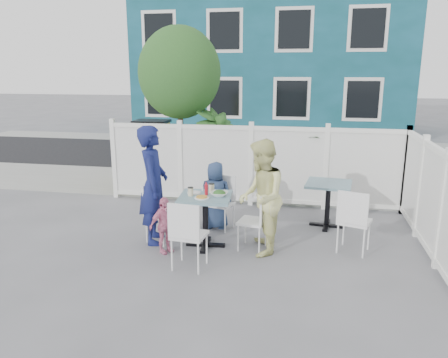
% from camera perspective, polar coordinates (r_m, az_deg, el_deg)
% --- Properties ---
extents(ground, '(80.00, 80.00, 0.00)m').
position_cam_1_polar(ground, '(6.67, -0.20, -9.39)').
color(ground, slate).
extents(near_sidewalk, '(24.00, 2.60, 0.01)m').
position_cam_1_polar(near_sidewalk, '(10.23, 3.95, -1.01)').
color(near_sidewalk, gray).
rests_on(near_sidewalk, ground).
extents(street, '(24.00, 5.00, 0.01)m').
position_cam_1_polar(street, '(13.82, 5.87, 2.90)').
color(street, black).
rests_on(street, ground).
extents(far_sidewalk, '(24.00, 1.60, 0.01)m').
position_cam_1_polar(far_sidewalk, '(16.86, 6.85, 4.89)').
color(far_sidewalk, gray).
rests_on(far_sidewalk, ground).
extents(building, '(11.00, 6.00, 6.00)m').
position_cam_1_polar(building, '(20.08, 6.40, 14.94)').
color(building, '#114950').
rests_on(building, ground).
extents(fence_back, '(5.86, 0.08, 1.60)m').
position_cam_1_polar(fence_back, '(8.68, 3.53, 1.57)').
color(fence_back, white).
rests_on(fence_back, ground).
extents(fence_right, '(0.08, 3.66, 1.60)m').
position_cam_1_polar(fence_right, '(7.10, 25.35, -2.62)').
color(fence_right, white).
rests_on(fence_right, ground).
extents(tree, '(1.80, 1.62, 3.59)m').
position_cam_1_polar(tree, '(9.72, -5.85, 13.60)').
color(tree, '#382316').
rests_on(tree, ground).
extents(utility_cabinet, '(0.78, 0.56, 1.42)m').
position_cam_1_polar(utility_cabinet, '(10.86, -9.31, 3.54)').
color(utility_cabinet, gold).
rests_on(utility_cabinet, ground).
extents(potted_shrub_a, '(1.42, 1.42, 1.86)m').
position_cam_1_polar(potted_shrub_a, '(9.47, -1.05, 3.55)').
color(potted_shrub_a, '#254E1F').
rests_on(potted_shrub_a, ground).
extents(potted_shrub_b, '(1.72, 1.68, 1.45)m').
position_cam_1_polar(potted_shrub_b, '(9.21, 10.86, 1.70)').
color(potted_shrub_b, '#254E1F').
rests_on(potted_shrub_b, ground).
extents(main_table, '(0.83, 0.83, 0.81)m').
position_cam_1_polar(main_table, '(6.64, -2.46, -3.72)').
color(main_table, slate).
rests_on(main_table, ground).
extents(spare_table, '(0.83, 0.83, 0.79)m').
position_cam_1_polar(spare_table, '(7.69, 13.46, -1.76)').
color(spare_table, slate).
rests_on(spare_table, ground).
extents(chair_left, '(0.54, 0.54, 0.93)m').
position_cam_1_polar(chair_left, '(6.98, -8.63, -3.74)').
color(chair_left, white).
rests_on(chair_left, ground).
extents(chair_right, '(0.46, 0.47, 0.90)m').
position_cam_1_polar(chair_right, '(6.57, 4.38, -4.93)').
color(chair_right, white).
rests_on(chair_right, ground).
extents(chair_back, '(0.50, 0.49, 0.91)m').
position_cam_1_polar(chair_back, '(7.47, -0.25, -2.50)').
color(chair_back, white).
rests_on(chair_back, ground).
extents(chair_near, '(0.48, 0.46, 0.97)m').
position_cam_1_polar(chair_near, '(5.90, -4.86, -6.76)').
color(chair_near, white).
rests_on(chair_near, ground).
extents(chair_spare, '(0.55, 0.54, 0.97)m').
position_cam_1_polar(chair_spare, '(6.67, 16.56, -4.80)').
color(chair_spare, white).
rests_on(chair_spare, ground).
extents(man, '(0.59, 0.76, 1.85)m').
position_cam_1_polar(man, '(6.85, -9.22, -0.77)').
color(man, '#141B53').
rests_on(man, ground).
extents(woman, '(0.74, 0.90, 1.70)m').
position_cam_1_polar(woman, '(6.37, 4.85, -2.43)').
color(woman, '#D1D23C').
rests_on(woman, ground).
extents(boy, '(0.59, 0.41, 1.16)m').
position_cam_1_polar(boy, '(7.43, -1.12, -2.16)').
color(boy, navy).
rests_on(boy, ground).
extents(toddler, '(0.46, 0.53, 0.86)m').
position_cam_1_polar(toddler, '(6.54, -7.82, -5.99)').
color(toddler, pink).
rests_on(toddler, ground).
extents(plate_main, '(0.22, 0.22, 0.01)m').
position_cam_1_polar(plate_main, '(6.46, -2.92, -2.47)').
color(plate_main, white).
rests_on(plate_main, main_table).
extents(plate_side, '(0.21, 0.21, 0.01)m').
position_cam_1_polar(plate_side, '(6.73, -3.92, -1.80)').
color(plate_side, white).
rests_on(plate_side, main_table).
extents(salad_bowl, '(0.26, 0.26, 0.06)m').
position_cam_1_polar(salad_bowl, '(6.55, -0.62, -1.98)').
color(salad_bowl, white).
rests_on(salad_bowl, main_table).
extents(coffee_cup_a, '(0.08, 0.08, 0.12)m').
position_cam_1_polar(coffee_cup_a, '(6.58, -4.39, -1.68)').
color(coffee_cup_a, beige).
rests_on(coffee_cup_a, main_table).
extents(coffee_cup_b, '(0.09, 0.09, 0.13)m').
position_cam_1_polar(coffee_cup_b, '(6.75, -1.65, -1.21)').
color(coffee_cup_b, beige).
rests_on(coffee_cup_b, main_table).
extents(ketchup_bottle, '(0.05, 0.05, 0.16)m').
position_cam_1_polar(ketchup_bottle, '(6.61, -2.33, -1.42)').
color(ketchup_bottle, '#B11320').
rests_on(ketchup_bottle, main_table).
extents(salt_shaker, '(0.03, 0.03, 0.07)m').
position_cam_1_polar(salt_shaker, '(6.85, -2.82, -1.26)').
color(salt_shaker, white).
rests_on(salt_shaker, main_table).
extents(pepper_shaker, '(0.03, 0.03, 0.07)m').
position_cam_1_polar(pepper_shaker, '(6.84, -2.28, -1.28)').
color(pepper_shaker, black).
rests_on(pepper_shaker, main_table).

